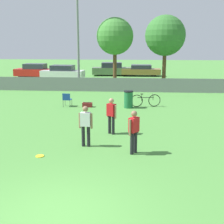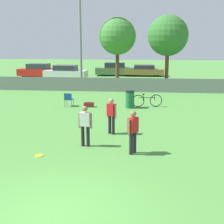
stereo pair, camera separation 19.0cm
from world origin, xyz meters
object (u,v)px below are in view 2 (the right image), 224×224
object	(u,v)px
folding_chair_sideline	(69,99)
bicycle_sideline	(147,101)
tree_near_pole	(117,36)
parked_car_white	(66,72)
player_defender_red	(111,114)
player_thrower_red	(133,129)
trash_bin	(130,99)
tree_far_right	(168,36)
parked_car_olive	(115,69)
frisbee_disc	(39,156)
player_receiver_white	(85,123)
light_pole	(80,21)
gear_bag_sideline	(89,105)
parked_car_red	(39,71)
parked_car_tan	(144,70)

from	to	relation	value
folding_chair_sideline	bicycle_sideline	distance (m)	4.79
tree_near_pole	parked_car_white	size ratio (longest dim) A/B	1.31
tree_near_pole	player_defender_red	world-z (taller)	tree_near_pole
player_defender_red	parked_car_white	world-z (taller)	player_defender_red
player_thrower_red	folding_chair_sideline	xyz separation A→B (m)	(-4.18, 7.81, -0.41)
bicycle_sideline	trash_bin	size ratio (longest dim) A/B	1.76
parked_car_white	tree_far_right	bearing A→B (deg)	-20.77
trash_bin	parked_car_olive	xyz separation A→B (m)	(-2.48, 17.51, 0.19)
frisbee_disc	trash_bin	world-z (taller)	trash_bin
player_receiver_white	bicycle_sideline	xyz separation A→B (m)	(2.42, 7.54, -0.51)
folding_chair_sideline	frisbee_disc	bearing A→B (deg)	99.72
folding_chair_sideline	light_pole	bearing A→B (deg)	-81.16
player_thrower_red	frisbee_disc	world-z (taller)	player_thrower_red
light_pole	parked_car_white	world-z (taller)	light_pole
frisbee_disc	trash_bin	xyz separation A→B (m)	(2.82, 8.34, 0.51)
trash_bin	player_receiver_white	bearing A→B (deg)	-100.99
trash_bin	gear_bag_sideline	distance (m)	2.53
tree_far_right	parked_car_white	distance (m)	11.64
tree_near_pole	player_defender_red	bearing A→B (deg)	-86.32
parked_car_red	parked_car_white	bearing A→B (deg)	-18.97
folding_chair_sideline	parked_car_tan	distance (m)	17.97
light_pole	parked_car_olive	size ratio (longest dim) A/B	2.12
player_defender_red	player_receiver_white	bearing A→B (deg)	-79.81
parked_car_olive	tree_far_right	bearing A→B (deg)	-62.43
player_defender_red	parked_car_olive	distance (m)	23.03
light_pole	parked_car_tan	xyz separation A→B (m)	(5.37, 9.49, -4.92)
parked_car_tan	tree_near_pole	bearing A→B (deg)	-105.52
tree_far_right	parked_car_white	size ratio (longest dim) A/B	1.35
player_thrower_red	parked_car_olive	bearing A→B (deg)	42.11
player_thrower_red	parked_car_olive	size ratio (longest dim) A/B	0.35
frisbee_disc	parked_car_tan	distance (m)	26.01
player_defender_red	parked_car_white	size ratio (longest dim) A/B	0.35
trash_bin	player_defender_red	bearing A→B (deg)	-95.88
light_pole	tree_far_right	xyz separation A→B (m)	(7.26, 0.94, -1.21)
player_defender_red	bicycle_sideline	bearing A→B (deg)	110.78
frisbee_disc	trash_bin	distance (m)	8.82
tree_near_pole	player_thrower_red	distance (m)	16.92
player_defender_red	gear_bag_sideline	size ratio (longest dim) A/B	2.70
player_receiver_white	parked_car_olive	distance (m)	24.68
player_receiver_white	bicycle_sideline	world-z (taller)	player_receiver_white
folding_chair_sideline	parked_car_red	bearing A→B (deg)	-61.76
player_receiver_white	parked_car_tan	world-z (taller)	player_receiver_white
player_thrower_red	gear_bag_sideline	xyz separation A→B (m)	(-2.93, 7.80, -0.77)
bicycle_sideline	parked_car_tan	distance (m)	17.00
tree_near_pole	player_thrower_red	size ratio (longest dim) A/B	3.74
tree_far_right	parked_car_red	world-z (taller)	tree_far_right
parked_car_red	parked_car_olive	size ratio (longest dim) A/B	0.99
tree_far_right	bicycle_sideline	bearing A→B (deg)	-101.57
light_pole	parked_car_red	distance (m)	10.53
bicycle_sideline	parked_car_white	size ratio (longest dim) A/B	0.41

